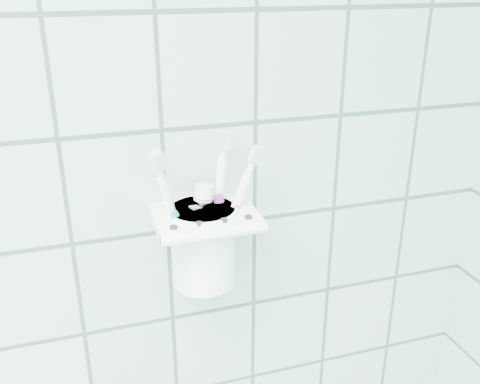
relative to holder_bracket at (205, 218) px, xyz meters
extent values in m
cube|color=white|center=(0.00, 0.04, -0.01)|extent=(0.05, 0.02, 0.04)
cube|color=white|center=(0.00, 0.00, 0.00)|extent=(0.13, 0.10, 0.01)
cylinder|color=white|center=(0.00, -0.05, 0.00)|extent=(0.13, 0.01, 0.01)
cylinder|color=black|center=(-0.05, -0.04, 0.01)|extent=(0.01, 0.01, 0.00)
cylinder|color=black|center=(-0.02, -0.04, 0.01)|extent=(0.01, 0.01, 0.00)
cylinder|color=black|center=(0.02, -0.04, 0.01)|extent=(0.01, 0.01, 0.00)
cylinder|color=black|center=(0.05, -0.04, 0.01)|extent=(0.01, 0.01, 0.00)
cylinder|color=white|center=(0.00, 0.00, -0.04)|extent=(0.08, 0.08, 0.11)
cylinder|color=white|center=(0.00, 0.00, 0.01)|extent=(0.09, 0.09, 0.01)
cylinder|color=black|center=(0.00, 0.00, 0.01)|extent=(0.07, 0.07, 0.00)
cylinder|color=white|center=(-0.02, 0.01, -0.01)|extent=(0.05, 0.04, 0.15)
cylinder|color=white|center=(-0.02, 0.01, 0.08)|extent=(0.02, 0.01, 0.02)
cube|color=silver|center=(-0.02, 0.00, 0.09)|extent=(0.02, 0.02, 0.02)
cube|color=white|center=(-0.02, 0.01, 0.09)|extent=(0.02, 0.01, 0.02)
ellipsoid|color=teal|center=(-0.02, 0.00, 0.01)|extent=(0.02, 0.01, 0.03)
cylinder|color=white|center=(0.01, 0.01, -0.01)|extent=(0.03, 0.02, 0.16)
cylinder|color=white|center=(0.01, 0.01, 0.08)|extent=(0.01, 0.01, 0.02)
cube|color=silver|center=(0.01, 0.01, 0.09)|extent=(0.02, 0.01, 0.02)
cube|color=white|center=(0.01, 0.01, 0.09)|extent=(0.02, 0.01, 0.02)
ellipsoid|color=purple|center=(0.01, 0.01, 0.01)|extent=(0.02, 0.01, 0.03)
cylinder|color=white|center=(0.00, -0.01, -0.01)|extent=(0.07, 0.02, 0.14)
cylinder|color=white|center=(0.00, -0.01, 0.08)|extent=(0.02, 0.01, 0.02)
cube|color=silver|center=(0.00, -0.01, 0.09)|extent=(0.02, 0.01, 0.02)
cube|color=white|center=(0.00, -0.01, 0.09)|extent=(0.02, 0.01, 0.03)
ellipsoid|color=#D83F72|center=(0.00, -0.01, 0.01)|extent=(0.02, 0.01, 0.03)
cube|color=silver|center=(-0.02, 0.00, -0.03)|extent=(0.05, 0.03, 0.10)
cube|color=silver|center=(-0.02, 0.00, -0.08)|extent=(0.04, 0.02, 0.02)
cone|color=silver|center=(-0.02, 0.00, 0.02)|extent=(0.04, 0.04, 0.02)
cylinder|color=white|center=(-0.02, 0.00, 0.03)|extent=(0.03, 0.03, 0.02)
camera|label=1|loc=(-0.14, -0.59, 0.29)|focal=40.00mm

